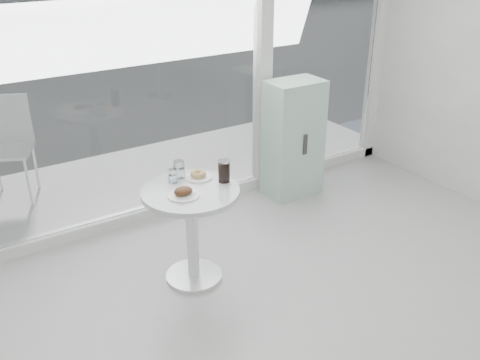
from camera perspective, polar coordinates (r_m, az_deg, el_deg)
storefront at (r=4.79m, az=-5.90°, el=15.87°), size 5.00×0.14×3.00m
main_table at (r=3.99m, az=-5.19°, el=-3.85°), size 0.72×0.72×0.77m
patio_deck at (r=5.96m, az=-9.37°, el=0.56°), size 5.60×1.60×0.05m
mint_cabinet at (r=5.35m, az=5.68°, el=4.41°), size 0.55×0.38×1.17m
patio_chair at (r=5.64m, az=-23.50°, el=3.82°), size 0.57×0.57×1.00m
plate_fritter at (r=3.79m, az=-6.03°, el=-1.34°), size 0.22×0.22×0.07m
plate_donut at (r=4.06m, az=-4.47°, el=0.49°), size 0.21×0.21×0.05m
water_tumbler_a at (r=4.00m, az=-7.18°, el=0.38°), size 0.07×0.07×0.11m
water_tumbler_b at (r=4.07m, az=-6.51°, el=1.07°), size 0.08×0.08×0.13m
cola_glass at (r=3.96m, az=-1.72°, el=0.91°), size 0.09×0.09×0.17m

